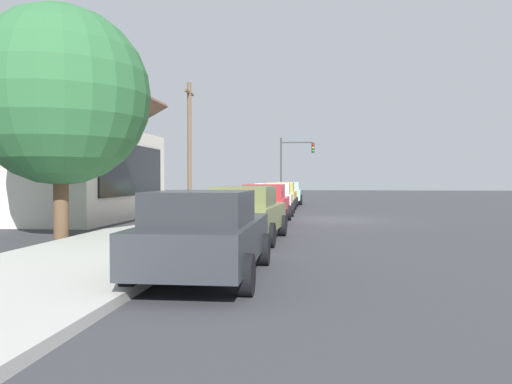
{
  "coord_description": "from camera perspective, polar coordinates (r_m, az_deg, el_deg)",
  "views": [
    {
      "loc": [
        -22.7,
        0.76,
        1.8
      ],
      "look_at": [
        -0.78,
        3.34,
        1.24
      ],
      "focal_mm": 35.71,
      "sensor_mm": 36.0,
      "label": 1
    }
  ],
  "objects": [
    {
      "name": "car_seafoam",
      "position": [
        36.56,
        3.56,
        -0.09
      ],
      "size": [
        4.75,
        2.12,
        1.59
      ],
      "rotation": [
        0.0,
        0.0,
        0.01
      ],
      "color": "#9ED1BC",
      "rests_on": "ground"
    },
    {
      "name": "car_charcoal",
      "position": [
        9.26,
        -5.66,
        -4.65
      ],
      "size": [
        4.56,
        2.07,
        1.59
      ],
      "rotation": [
        0.0,
        0.0,
        0.01
      ],
      "color": "#2D3035",
      "rests_on": "ground"
    },
    {
      "name": "utility_pole_wooden",
      "position": [
        30.46,
        -7.47,
        5.45
      ],
      "size": [
        1.8,
        0.24,
        7.5
      ],
      "color": "brown",
      "rests_on": "ground"
    },
    {
      "name": "car_cherry",
      "position": [
        20.6,
        1.06,
        -1.28
      ],
      "size": [
        4.73,
        1.94,
        1.59
      ],
      "rotation": [
        0.0,
        0.0,
        -0.0
      ],
      "color": "red",
      "rests_on": "ground"
    },
    {
      "name": "car_mustard",
      "position": [
        31.28,
        2.87,
        -0.35
      ],
      "size": [
        4.72,
        1.95,
        1.59
      ],
      "rotation": [
        0.0,
        0.0,
        0.0
      ],
      "color": "gold",
      "rests_on": "ground"
    },
    {
      "name": "traffic_light_main",
      "position": [
        41.8,
        4.28,
        3.77
      ],
      "size": [
        0.37,
        2.79,
        5.2
      ],
      "color": "#383833",
      "rests_on": "ground"
    },
    {
      "name": "fire_hydrant_red",
      "position": [
        15.91,
        -5.81,
        -3.24
      ],
      "size": [
        0.22,
        0.22,
        0.71
      ],
      "color": "red",
      "rests_on": "sidewalk_curb"
    },
    {
      "name": "storefront_building",
      "position": [
        24.5,
        -20.57,
        2.15
      ],
      "size": [
        9.9,
        6.68,
        5.82
      ],
      "color": "silver",
      "rests_on": "ground"
    },
    {
      "name": "shade_tree",
      "position": [
        16.32,
        -21.1,
        9.98
      ],
      "size": [
        5.28,
        5.28,
        6.89
      ],
      "color": "brown",
      "rests_on": "ground"
    },
    {
      "name": "ground_plane",
      "position": [
        22.78,
        8.62,
        -3.09
      ],
      "size": [
        120.0,
        120.0,
        0.0
      ],
      "primitive_type": "plane",
      "color": "#38383D"
    },
    {
      "name": "sidewalk_curb",
      "position": [
        23.27,
        -5.32,
        -2.78
      ],
      "size": [
        60.0,
        4.2,
        0.16
      ],
      "primitive_type": "cube",
      "color": "#B2AFA8",
      "rests_on": "ground"
    },
    {
      "name": "car_ivory",
      "position": [
        25.74,
        2.0,
        -0.73
      ],
      "size": [
        4.66,
        2.14,
        1.59
      ],
      "rotation": [
        0.0,
        0.0,
        0.02
      ],
      "color": "silver",
      "rests_on": "ground"
    },
    {
      "name": "car_olive",
      "position": [
        14.74,
        -1.0,
        -2.38
      ],
      "size": [
        4.53,
        2.12,
        1.59
      ],
      "rotation": [
        0.0,
        0.0,
        -0.05
      ],
      "color": "olive",
      "rests_on": "ground"
    }
  ]
}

